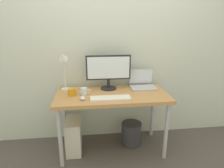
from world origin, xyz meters
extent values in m
plane|color=#4C4742|center=(0.00, 0.00, 0.00)|extent=(6.00, 6.00, 0.00)
cube|color=silver|center=(0.00, 0.38, 1.30)|extent=(4.40, 0.04, 2.60)
cube|color=#B7844C|center=(0.00, 0.00, 0.73)|extent=(1.31, 0.63, 0.04)
cylinder|color=#B2B2B7|center=(-0.60, -0.26, 0.35)|extent=(0.04, 0.04, 0.71)
cylinder|color=#B2B2B7|center=(0.60, -0.26, 0.35)|extent=(0.04, 0.04, 0.71)
cylinder|color=#B2B2B7|center=(-0.60, 0.26, 0.35)|extent=(0.04, 0.04, 0.71)
cylinder|color=#B2B2B7|center=(0.60, 0.26, 0.35)|extent=(0.04, 0.04, 0.71)
cylinder|color=#232328|center=(-0.02, 0.19, 0.76)|extent=(0.20, 0.20, 0.01)
cylinder|color=#232328|center=(-0.02, 0.19, 0.82)|extent=(0.04, 0.04, 0.11)
cube|color=#232328|center=(-0.02, 0.19, 1.02)|extent=(0.55, 0.03, 0.30)
cube|color=white|center=(-0.02, 0.17, 1.02)|extent=(0.51, 0.01, 0.27)
cube|color=#B2B2B7|center=(0.42, 0.15, 0.76)|extent=(0.32, 0.22, 0.02)
cube|color=#B2B2B7|center=(0.42, 0.27, 0.87)|extent=(0.32, 0.05, 0.21)
cube|color=white|center=(0.42, 0.27, 0.87)|extent=(0.30, 0.03, 0.18)
cylinder|color=silver|center=(-0.56, 0.22, 0.76)|extent=(0.11, 0.11, 0.01)
cylinder|color=silver|center=(-0.56, 0.22, 0.95)|extent=(0.02, 0.02, 0.38)
cone|color=silver|center=(-0.56, 0.18, 1.17)|extent=(0.11, 0.14, 0.13)
cube|color=silver|center=(-0.04, -0.18, 0.76)|extent=(0.44, 0.14, 0.02)
ellipsoid|color=silver|center=(-0.34, -0.15, 0.77)|extent=(0.06, 0.09, 0.03)
cylinder|color=orange|center=(-0.47, -0.01, 0.79)|extent=(0.08, 0.08, 0.09)
torus|color=orange|center=(-0.42, -0.01, 0.80)|extent=(0.05, 0.01, 0.05)
cylinder|color=silver|center=(-0.33, -0.01, 0.79)|extent=(0.08, 0.08, 0.09)
torus|color=silver|center=(-0.28, -0.01, 0.80)|extent=(0.05, 0.01, 0.05)
cube|color=silver|center=(-0.48, 0.02, 0.21)|extent=(0.18, 0.36, 0.42)
cylinder|color=#333338|center=(0.27, 0.08, 0.15)|extent=(0.26, 0.26, 0.30)
camera|label=1|loc=(-0.26, -2.19, 1.55)|focal=31.96mm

